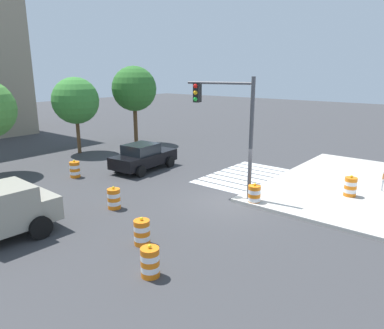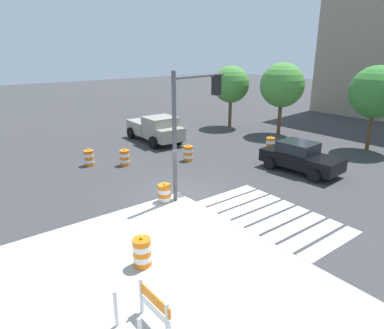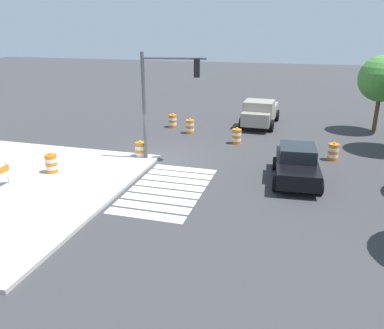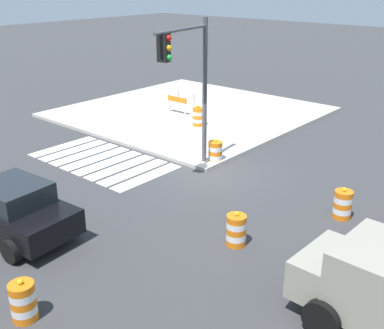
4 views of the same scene
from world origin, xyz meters
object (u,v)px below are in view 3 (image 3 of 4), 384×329
(pickup_truck, at_px, (260,113))
(street_tree_corner_lot, at_px, (382,79))
(traffic_barrel_near_corner, at_px, (141,151))
(traffic_barrel_median_far, at_px, (190,127))
(traffic_barrel_far_curb, at_px, (237,136))
(traffic_barrel_crosswalk_end, at_px, (333,152))
(traffic_barrel_on_sidewalk, at_px, (51,163))
(sports_car, at_px, (297,164))
(traffic_barrel_median_near, at_px, (173,121))
(traffic_light_pole, at_px, (166,88))

(pickup_truck, bearing_deg, street_tree_corner_lot, 93.57)
(traffic_barrel_near_corner, height_order, traffic_barrel_median_far, same)
(traffic_barrel_far_curb, bearing_deg, traffic_barrel_crosswalk_end, 73.15)
(traffic_barrel_near_corner, bearing_deg, traffic_barrel_on_sidewalk, -41.76)
(sports_car, relative_size, traffic_barrel_crosswalk_end, 4.34)
(traffic_barrel_median_far, relative_size, street_tree_corner_lot, 0.20)
(traffic_barrel_far_curb, bearing_deg, traffic_barrel_median_far, -114.37)
(traffic_barrel_median_far, distance_m, traffic_barrel_far_curb, 3.77)
(traffic_barrel_median_near, height_order, traffic_barrel_far_curb, same)
(traffic_barrel_on_sidewalk, relative_size, traffic_light_pole, 0.19)
(traffic_barrel_crosswalk_end, distance_m, traffic_barrel_on_sidewalk, 14.56)
(traffic_barrel_median_near, bearing_deg, pickup_truck, 109.47)
(traffic_barrel_on_sidewalk, height_order, traffic_light_pole, traffic_light_pole)
(traffic_barrel_near_corner, relative_size, street_tree_corner_lot, 0.20)
(traffic_barrel_crosswalk_end, distance_m, street_tree_corner_lot, 8.27)
(traffic_barrel_median_near, height_order, traffic_barrel_median_far, same)
(traffic_barrel_far_curb, height_order, traffic_light_pole, traffic_light_pole)
(traffic_barrel_near_corner, bearing_deg, traffic_barrel_median_far, 169.27)
(pickup_truck, bearing_deg, sports_car, 15.84)
(traffic_barrel_near_corner, xyz_separation_m, traffic_barrel_median_far, (-5.85, 1.11, 0.00))
(traffic_barrel_near_corner, relative_size, traffic_light_pole, 0.19)
(traffic_barrel_far_curb, relative_size, street_tree_corner_lot, 0.20)
(traffic_barrel_median_far, height_order, street_tree_corner_lot, street_tree_corner_lot)
(traffic_barrel_near_corner, bearing_deg, street_tree_corner_lot, 126.34)
(traffic_barrel_near_corner, xyz_separation_m, traffic_light_pole, (0.02, 1.53, 3.46))
(traffic_barrel_near_corner, distance_m, traffic_barrel_far_curb, 6.25)
(sports_car, height_order, traffic_barrel_on_sidewalk, sports_car)
(traffic_barrel_crosswalk_end, height_order, street_tree_corner_lot, street_tree_corner_lot)
(traffic_barrel_near_corner, xyz_separation_m, traffic_barrel_on_sidewalk, (3.51, -3.13, 0.15))
(traffic_barrel_crosswalk_end, distance_m, traffic_light_pole, 9.59)
(street_tree_corner_lot, bearing_deg, traffic_barrel_on_sidewalk, -51.00)
(traffic_barrel_median_near, distance_m, street_tree_corner_lot, 14.24)
(traffic_barrel_median_near, bearing_deg, traffic_barrel_crosswalk_end, 67.23)
(traffic_barrel_crosswalk_end, height_order, traffic_barrel_far_curb, same)
(traffic_barrel_near_corner, xyz_separation_m, street_tree_corner_lot, (-9.64, 13.11, 3.13))
(street_tree_corner_lot, bearing_deg, traffic_light_pole, -50.15)
(sports_car, distance_m, street_tree_corner_lot, 12.02)
(traffic_barrel_near_corner, height_order, traffic_barrel_far_curb, same)
(traffic_barrel_median_near, relative_size, traffic_barrel_on_sidewalk, 1.00)
(traffic_barrel_far_curb, height_order, traffic_barrel_on_sidewalk, traffic_barrel_on_sidewalk)
(pickup_truck, height_order, traffic_barrel_median_far, pickup_truck)
(traffic_barrel_near_corner, xyz_separation_m, traffic_barrel_median_near, (-7.07, -0.54, 0.00))
(street_tree_corner_lot, bearing_deg, traffic_barrel_far_curb, -57.99)
(traffic_barrel_near_corner, bearing_deg, traffic_light_pole, 89.33)
(sports_car, relative_size, traffic_barrel_median_far, 4.34)
(traffic_barrel_near_corner, bearing_deg, pickup_truck, 149.64)
(sports_car, bearing_deg, traffic_barrel_on_sidewalk, -77.51)
(traffic_barrel_near_corner, relative_size, traffic_barrel_far_curb, 1.00)
(traffic_barrel_median_far, xyz_separation_m, traffic_barrel_far_curb, (1.56, 3.44, 0.00))
(sports_car, height_order, traffic_barrel_median_near, sports_car)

